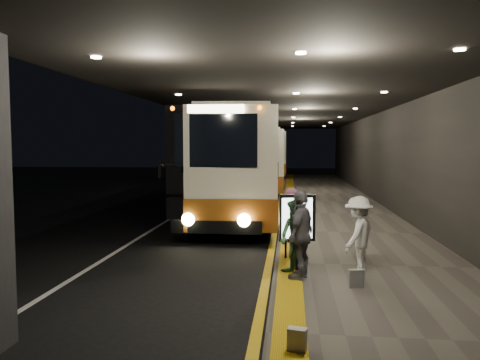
{
  "coord_description": "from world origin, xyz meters",
  "views": [
    {
      "loc": [
        2.84,
        -13.87,
        2.87
      ],
      "look_at": [
        1.17,
        1.71,
        1.7
      ],
      "focal_mm": 35.0,
      "sensor_mm": 36.0,
      "label": 1
    }
  ],
  "objects_px": {
    "passenger_waiting_grey": "(301,235)",
    "bag_polka": "(356,278)",
    "coach_third": "(271,155)",
    "passenger_waiting_green": "(296,238)",
    "coach_second": "(262,162)",
    "passenger_boarding": "(293,221)",
    "stanchion_post": "(286,236)",
    "coach_main": "(240,168)",
    "passenger_waiting_white": "(358,235)",
    "info_sign": "(297,220)",
    "bag_plain": "(297,340)"
  },
  "relations": [
    {
      "from": "passenger_boarding",
      "to": "info_sign",
      "type": "distance_m",
      "value": 1.72
    },
    {
      "from": "passenger_waiting_grey",
      "to": "coach_main",
      "type": "bearing_deg",
      "value": -144.43
    },
    {
      "from": "coach_main",
      "to": "bag_polka",
      "type": "height_order",
      "value": "coach_main"
    },
    {
      "from": "passenger_waiting_green",
      "to": "bag_plain",
      "type": "relative_size",
      "value": 5.16
    },
    {
      "from": "coach_main",
      "to": "passenger_boarding",
      "type": "height_order",
      "value": "coach_main"
    },
    {
      "from": "passenger_waiting_green",
      "to": "stanchion_post",
      "type": "relative_size",
      "value": 1.47
    },
    {
      "from": "coach_third",
      "to": "passenger_waiting_green",
      "type": "relative_size",
      "value": 8.05
    },
    {
      "from": "passenger_waiting_grey",
      "to": "info_sign",
      "type": "relative_size",
      "value": 1.09
    },
    {
      "from": "passenger_waiting_white",
      "to": "info_sign",
      "type": "xyz_separation_m",
      "value": [
        -1.3,
        0.05,
        0.29
      ]
    },
    {
      "from": "bag_polka",
      "to": "passenger_waiting_green",
      "type": "bearing_deg",
      "value": 149.25
    },
    {
      "from": "passenger_waiting_white",
      "to": "stanchion_post",
      "type": "distance_m",
      "value": 1.92
    },
    {
      "from": "coach_second",
      "to": "bag_polka",
      "type": "distance_m",
      "value": 21.01
    },
    {
      "from": "passenger_waiting_white",
      "to": "passenger_waiting_grey",
      "type": "height_order",
      "value": "passenger_waiting_grey"
    },
    {
      "from": "coach_second",
      "to": "coach_third",
      "type": "distance_m",
      "value": 14.32
    },
    {
      "from": "passenger_waiting_green",
      "to": "passenger_waiting_white",
      "type": "xyz_separation_m",
      "value": [
        1.32,
        0.37,
        0.03
      ]
    },
    {
      "from": "stanchion_post",
      "to": "bag_plain",
      "type": "bearing_deg",
      "value": -87.74
    },
    {
      "from": "bag_plain",
      "to": "coach_third",
      "type": "bearing_deg",
      "value": 92.85
    },
    {
      "from": "info_sign",
      "to": "coach_second",
      "type": "bearing_deg",
      "value": 84.34
    },
    {
      "from": "coach_main",
      "to": "passenger_waiting_white",
      "type": "relative_size",
      "value": 7.85
    },
    {
      "from": "passenger_waiting_white",
      "to": "bag_plain",
      "type": "relative_size",
      "value": 5.34
    },
    {
      "from": "passenger_waiting_white",
      "to": "coach_second",
      "type": "bearing_deg",
      "value": -140.28
    },
    {
      "from": "coach_main",
      "to": "passenger_waiting_green",
      "type": "xyz_separation_m",
      "value": [
        2.18,
        -9.46,
        -0.97
      ]
    },
    {
      "from": "passenger_waiting_grey",
      "to": "bag_plain",
      "type": "distance_m",
      "value": 3.49
    },
    {
      "from": "coach_main",
      "to": "bag_polka",
      "type": "xyz_separation_m",
      "value": [
        3.32,
        -10.14,
        -1.59
      ]
    },
    {
      "from": "coach_main",
      "to": "bag_polka",
      "type": "distance_m",
      "value": 10.79
    },
    {
      "from": "passenger_waiting_white",
      "to": "bag_polka",
      "type": "bearing_deg",
      "value": 20.57
    },
    {
      "from": "coach_main",
      "to": "passenger_waiting_grey",
      "type": "distance_m",
      "value": 9.96
    },
    {
      "from": "bag_polka",
      "to": "info_sign",
      "type": "distance_m",
      "value": 1.83
    },
    {
      "from": "passenger_boarding",
      "to": "stanchion_post",
      "type": "distance_m",
      "value": 0.71
    },
    {
      "from": "coach_third",
      "to": "passenger_waiting_green",
      "type": "bearing_deg",
      "value": -88.01
    },
    {
      "from": "coach_second",
      "to": "info_sign",
      "type": "height_order",
      "value": "coach_second"
    },
    {
      "from": "coach_third",
      "to": "bag_plain",
      "type": "relative_size",
      "value": 41.53
    },
    {
      "from": "passenger_waiting_white",
      "to": "coach_main",
      "type": "bearing_deg",
      "value": -128.59
    },
    {
      "from": "coach_second",
      "to": "coach_third",
      "type": "height_order",
      "value": "coach_third"
    },
    {
      "from": "stanchion_post",
      "to": "passenger_waiting_green",
      "type": "bearing_deg",
      "value": -81.48
    },
    {
      "from": "passenger_waiting_white",
      "to": "passenger_waiting_grey",
      "type": "relative_size",
      "value": 0.91
    },
    {
      "from": "coach_main",
      "to": "passenger_waiting_white",
      "type": "bearing_deg",
      "value": -72.59
    },
    {
      "from": "stanchion_post",
      "to": "passenger_waiting_white",
      "type": "bearing_deg",
      "value": -35.72
    },
    {
      "from": "passenger_boarding",
      "to": "stanchion_post",
      "type": "xyz_separation_m",
      "value": [
        -0.18,
        -0.63,
        -0.28
      ]
    },
    {
      "from": "passenger_waiting_grey",
      "to": "bag_polka",
      "type": "relative_size",
      "value": 5.22
    },
    {
      "from": "coach_third",
      "to": "bag_polka",
      "type": "xyz_separation_m",
      "value": [
        3.05,
        -35.05,
        -1.6
      ]
    },
    {
      "from": "coach_second",
      "to": "bag_polka",
      "type": "height_order",
      "value": "coach_second"
    },
    {
      "from": "coach_third",
      "to": "info_sign",
      "type": "bearing_deg",
      "value": -87.92
    },
    {
      "from": "coach_third",
      "to": "coach_main",
      "type": "bearing_deg",
      "value": -91.81
    },
    {
      "from": "passenger_waiting_green",
      "to": "stanchion_post",
      "type": "bearing_deg",
      "value": 144.26
    },
    {
      "from": "passenger_waiting_white",
      "to": "bag_plain",
      "type": "height_order",
      "value": "passenger_waiting_white"
    },
    {
      "from": "stanchion_post",
      "to": "info_sign",
      "type": "bearing_deg",
      "value": -76.76
    },
    {
      "from": "coach_second",
      "to": "passenger_waiting_grey",
      "type": "relative_size",
      "value": 6.55
    },
    {
      "from": "coach_second",
      "to": "bag_polka",
      "type": "xyz_separation_m",
      "value": [
        3.07,
        -20.73,
        -1.45
      ]
    },
    {
      "from": "passenger_waiting_white",
      "to": "passenger_waiting_green",
      "type": "bearing_deg",
      "value": -44.03
    }
  ]
}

